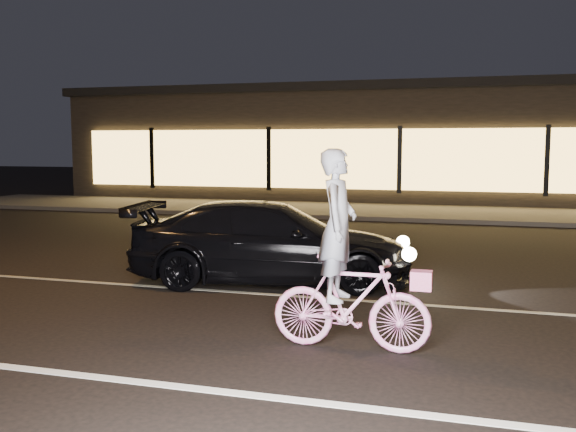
% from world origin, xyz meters
% --- Properties ---
extents(ground, '(90.00, 90.00, 0.00)m').
position_xyz_m(ground, '(0.00, 0.00, 0.00)').
color(ground, black).
rests_on(ground, ground).
extents(lane_stripe_near, '(60.00, 0.12, 0.01)m').
position_xyz_m(lane_stripe_near, '(0.00, -1.50, 0.00)').
color(lane_stripe_near, silver).
rests_on(lane_stripe_near, ground).
extents(lane_stripe_far, '(60.00, 0.10, 0.01)m').
position_xyz_m(lane_stripe_far, '(0.00, 2.00, 0.00)').
color(lane_stripe_far, gray).
rests_on(lane_stripe_far, ground).
extents(sidewalk, '(30.00, 4.00, 0.12)m').
position_xyz_m(sidewalk, '(0.00, 13.00, 0.06)').
color(sidewalk, '#383533').
rests_on(sidewalk, ground).
extents(storefront, '(25.40, 8.42, 4.20)m').
position_xyz_m(storefront, '(0.00, 18.97, 2.15)').
color(storefront, black).
rests_on(storefront, ground).
extents(cyclist, '(1.64, 0.56, 2.06)m').
position_xyz_m(cyclist, '(1.18, -0.07, 0.73)').
color(cyclist, '#FF39AE').
rests_on(cyclist, ground).
extents(sedan, '(4.50, 2.47, 1.23)m').
position_xyz_m(sedan, '(-0.55, 2.79, 0.62)').
color(sedan, black).
rests_on(sedan, ground).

